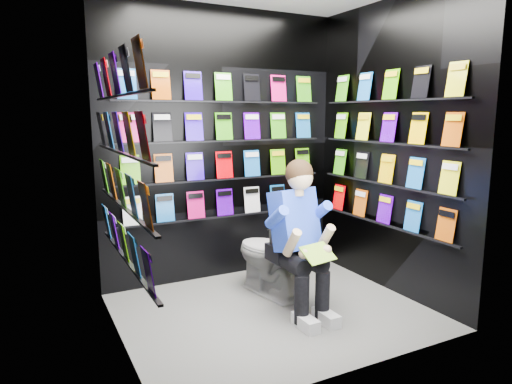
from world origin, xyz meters
TOP-DOWN VIEW (x-y plane):
  - floor at (0.00, 0.00)m, footprint 2.40×2.40m
  - wall_back at (0.00, 1.00)m, footprint 2.40×0.04m
  - wall_front at (0.00, -1.00)m, footprint 2.40×0.04m
  - wall_left at (-1.20, 0.00)m, footprint 0.04×2.00m
  - wall_right at (1.20, 0.00)m, footprint 0.04×2.00m
  - comics_back at (0.00, 0.97)m, footprint 2.10×0.06m
  - comics_left at (-1.17, 0.00)m, footprint 0.06×1.70m
  - comics_right at (1.17, 0.00)m, footprint 0.06×1.70m
  - toilet at (0.17, 0.35)m, footprint 0.56×0.82m
  - longbox at (0.32, 0.47)m, footprint 0.20×0.36m
  - longbox_lid at (0.32, 0.47)m, footprint 0.22×0.38m
  - reader at (0.17, -0.03)m, footprint 0.63×0.81m
  - held_comic at (0.17, -0.38)m, footprint 0.29×0.20m

SIDE VIEW (x-z plane):
  - floor at x=0.00m, z-range 0.00..0.00m
  - longbox at x=0.32m, z-range 0.00..0.27m
  - longbox_lid at x=0.32m, z-range 0.27..0.30m
  - toilet at x=0.17m, z-range 0.00..0.73m
  - held_comic at x=0.17m, z-range 0.52..0.64m
  - reader at x=0.17m, z-range 0.09..1.42m
  - wall_back at x=0.00m, z-range 0.00..2.60m
  - wall_front at x=0.00m, z-range 0.00..2.60m
  - wall_left at x=-1.20m, z-range 0.00..2.60m
  - wall_right at x=1.20m, z-range 0.00..2.60m
  - comics_back at x=0.00m, z-range 0.62..1.99m
  - comics_left at x=-1.17m, z-range 0.62..1.99m
  - comics_right at x=1.17m, z-range 0.62..1.99m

